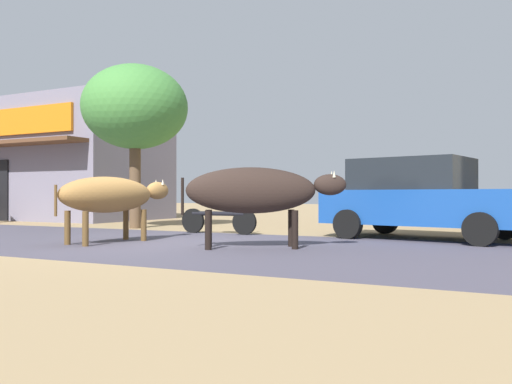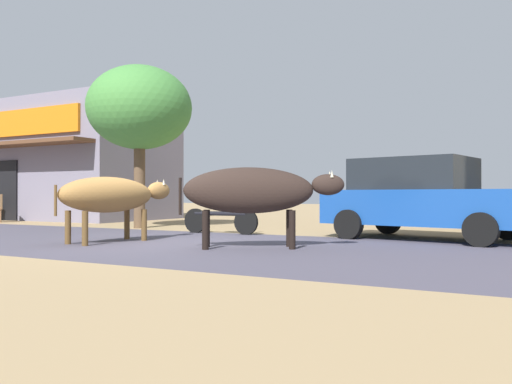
% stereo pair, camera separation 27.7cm
% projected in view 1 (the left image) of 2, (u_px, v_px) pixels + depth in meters
% --- Properties ---
extents(ground, '(80.00, 80.00, 0.00)m').
position_uv_depth(ground, '(155.00, 243.00, 9.84)').
color(ground, '#A1845B').
extents(asphalt_road, '(72.00, 5.49, 0.00)m').
position_uv_depth(asphalt_road, '(155.00, 243.00, 9.84)').
color(asphalt_road, '#4B4754').
rests_on(asphalt_road, ground).
extents(storefront_left_cafe, '(8.26, 5.33, 4.33)m').
position_uv_depth(storefront_left_cafe, '(53.00, 162.00, 20.08)').
color(storefront_left_cafe, slate).
rests_on(storefront_left_cafe, ground).
extents(roadside_tree, '(2.82, 2.82, 4.39)m').
position_uv_depth(roadside_tree, '(135.00, 108.00, 14.14)').
color(roadside_tree, brown).
rests_on(roadside_tree, ground).
extents(parked_hatchback_car, '(4.24, 2.59, 1.64)m').
position_uv_depth(parked_hatchback_car, '(422.00, 198.00, 10.73)').
color(parked_hatchback_car, '#1A499C').
rests_on(parked_hatchback_car, ground).
extents(parked_motorcycle, '(1.93, 0.25, 1.04)m').
position_uv_depth(parked_motorcycle, '(219.00, 214.00, 12.09)').
color(parked_motorcycle, black).
rests_on(parked_motorcycle, ground).
extents(cow_near_brown, '(1.08, 2.64, 1.24)m').
position_uv_depth(cow_near_brown, '(110.00, 195.00, 9.90)').
color(cow_near_brown, olive).
rests_on(cow_near_brown, ground).
extents(cow_far_dark, '(2.58, 1.78, 1.36)m').
position_uv_depth(cow_far_dark, '(255.00, 191.00, 8.85)').
color(cow_far_dark, '#2D211C').
rests_on(cow_far_dark, ground).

